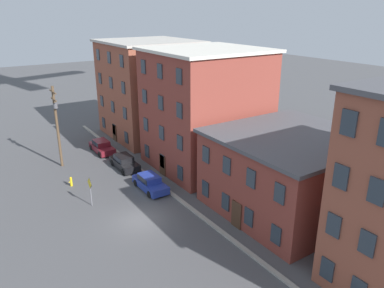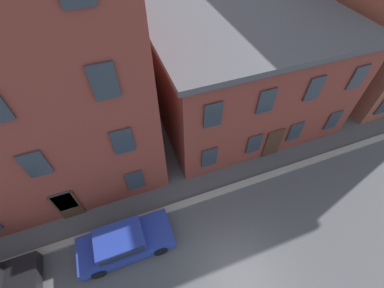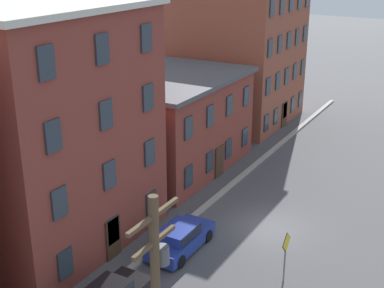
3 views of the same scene
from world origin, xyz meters
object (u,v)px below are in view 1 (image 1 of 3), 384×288
Objects in this scene: car_maroon at (102,146)px; fire_hydrant at (71,181)px; car_black at (124,162)px; car_blue at (150,182)px; caution_sign at (90,187)px; utility_pole at (57,123)px.

car_maroon reaches higher than fire_hydrant.
car_black is 1.00× the size of car_blue.
caution_sign reaches higher than fire_hydrant.
car_blue is at bearing 51.47° from fire_hydrant.
fire_hydrant is at bearing -175.92° from caution_sign.
utility_pole is at bearing -152.10° from car_blue.
caution_sign is (0.01, -5.77, 1.06)m from car_blue.
car_maroon is 6.96m from utility_pole.
car_black is 4.58× the size of fire_hydrant.
fire_hydrant is (7.24, -5.86, -0.27)m from car_maroon.
caution_sign is 5.07m from fire_hydrant.
car_black is 6.07m from car_blue.
utility_pole is 7.15m from fire_hydrant.
utility_pole reaches higher than car_blue.
utility_pole is (-4.31, -5.53, 4.25)m from car_black.
car_blue is at bearing 27.90° from utility_pole.
car_maroon is 1.00× the size of car_blue.
fire_hydrant is at bearing -78.96° from car_black.
car_black is 8.47m from caution_sign.
car_maroon is 4.58× the size of fire_hydrant.
caution_sign is 0.30× the size of utility_pole.
utility_pole reaches higher than car_black.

